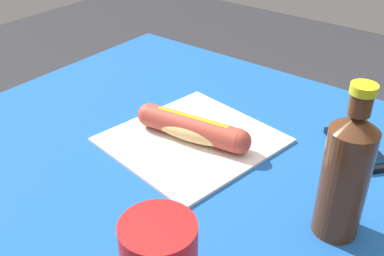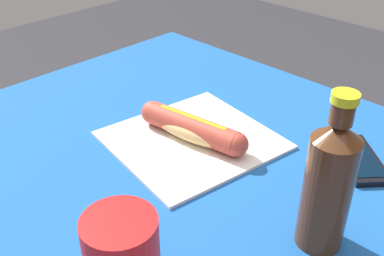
# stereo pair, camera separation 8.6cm
# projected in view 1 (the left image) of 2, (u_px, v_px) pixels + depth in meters

# --- Properties ---
(dining_table) EXTENTS (1.05, 0.90, 0.74)m
(dining_table) POSITION_uv_depth(u_px,v_px,m) (195.00, 223.00, 0.88)
(dining_table) COLOR brown
(dining_table) RESTS_ON ground
(paper_wrapper) EXTENTS (0.32, 0.33, 0.01)m
(paper_wrapper) POSITION_uv_depth(u_px,v_px,m) (192.00, 140.00, 0.88)
(paper_wrapper) COLOR silver
(paper_wrapper) RESTS_ON dining_table
(hot_dog) EXTENTS (0.24, 0.08, 0.05)m
(hot_dog) POSITION_uv_depth(u_px,v_px,m) (192.00, 128.00, 0.87)
(hot_dog) COLOR #E5BC75
(hot_dog) RESTS_ON paper_wrapper
(cell_phone) EXTENTS (0.15, 0.14, 0.01)m
(cell_phone) POSITION_uv_depth(u_px,v_px,m) (356.00, 148.00, 0.85)
(cell_phone) COLOR black
(cell_phone) RESTS_ON dining_table
(soda_bottle) EXTENTS (0.07, 0.07, 0.24)m
(soda_bottle) POSITION_uv_depth(u_px,v_px,m) (346.00, 172.00, 0.63)
(soda_bottle) COLOR #4C2814
(soda_bottle) RESTS_ON dining_table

